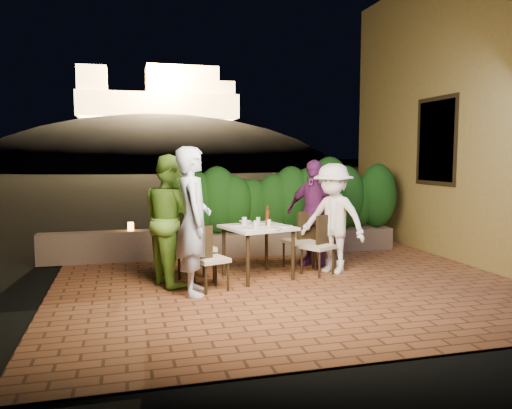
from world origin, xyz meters
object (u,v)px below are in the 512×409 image
object	(u,v)px
chair_left_back	(196,247)
diner_green	(171,220)
beer_bottle	(267,215)
diner_white	(333,218)
dining_table	(258,252)
chair_right_back	(298,240)
chair_left_front	(211,258)
bowl	(245,222)
diner_blue	(193,221)
parapet_lamp	(131,227)
diner_purple	(314,213)
chair_right_front	(318,245)

from	to	relation	value
chair_left_back	diner_green	world-z (taller)	diner_green
beer_bottle	diner_white	size ratio (longest dim) A/B	0.17
dining_table	chair_right_back	xyz separation A→B (m)	(0.78, 0.46, 0.07)
chair_right_back	chair_left_front	bearing A→B (deg)	20.29
dining_table	bowl	world-z (taller)	bowl
chair_left_front	diner_blue	world-z (taller)	diner_blue
diner_blue	parapet_lamp	bearing A→B (deg)	22.59
chair_right_back	diner_blue	size ratio (longest dim) A/B	0.48
parapet_lamp	diner_white	bearing A→B (deg)	-29.78
diner_white	diner_purple	distance (m)	0.53
diner_green	bowl	bearing A→B (deg)	-93.97
dining_table	bowl	xyz separation A→B (m)	(-0.11, 0.31, 0.40)
chair_left_front	diner_white	bearing A→B (deg)	-4.36
dining_table	chair_right_front	bearing A→B (deg)	-0.58
dining_table	chair_left_back	distance (m)	0.89
chair_left_back	diner_white	distance (m)	2.08
dining_table	bowl	distance (m)	0.51
diner_white	chair_left_back	bearing A→B (deg)	-126.19
chair_left_front	beer_bottle	bearing A→B (deg)	10.55
bowl	diner_purple	size ratio (longest dim) A/B	0.10
chair_left_back	parapet_lamp	distance (m)	1.88
dining_table	diner_white	world-z (taller)	diner_white
diner_green	diner_white	size ratio (longest dim) A/B	1.08
dining_table	chair_left_front	size ratio (longest dim) A/B	1.03
chair_left_front	chair_left_back	world-z (taller)	chair_left_back
parapet_lamp	chair_right_back	bearing A→B (deg)	-26.43
chair_left_front	diner_green	xyz separation A→B (m)	(-0.46, 0.46, 0.46)
diner_white	parapet_lamp	distance (m)	3.36
bowl	chair_left_front	world-z (taller)	chair_left_front
diner_blue	parapet_lamp	xyz separation A→B (m)	(-0.74, 2.30, -0.36)
chair_right_front	diner_blue	size ratio (longest dim) A/B	0.47
chair_right_back	diner_purple	bearing A→B (deg)	-171.07
beer_bottle	diner_green	size ratio (longest dim) A/B	0.16
dining_table	chair_right_back	distance (m)	0.90
bowl	chair_left_back	world-z (taller)	chair_left_back
diner_green	chair_right_front	bearing A→B (deg)	-109.93
beer_bottle	chair_right_front	world-z (taller)	beer_bottle
dining_table	chair_right_front	xyz separation A→B (m)	(0.91, -0.01, 0.06)
chair_left_back	chair_right_back	xyz separation A→B (m)	(1.66, 0.42, -0.05)
chair_right_front	diner_blue	distance (m)	2.06
chair_right_back	diner_purple	xyz separation A→B (m)	(0.29, 0.10, 0.40)
chair_right_front	chair_right_back	distance (m)	0.48
chair_right_front	parapet_lamp	bearing A→B (deg)	-62.85
beer_bottle	bowl	distance (m)	0.39
diner_blue	beer_bottle	bearing A→B (deg)	-55.88
chair_right_front	diner_green	bearing A→B (deg)	-29.93
beer_bottle	chair_right_back	bearing A→B (deg)	33.02
diner_blue	parapet_lamp	size ratio (longest dim) A/B	13.32
chair_left_front	diner_purple	distance (m)	2.14
chair_right_back	diner_white	size ratio (longest dim) A/B	0.54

